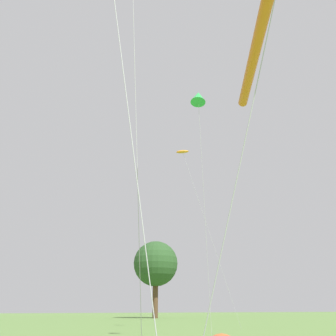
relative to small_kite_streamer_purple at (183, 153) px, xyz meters
name	(u,v)px	position (x,y,z in m)	size (l,w,h in m)	color
small_kite_streamer_purple	(183,153)	(0.00, 0.00, 0.00)	(5.31, 1.36, 14.94)	orange
small_kite_triangle_green	(198,98)	(-4.35, -11.14, -1.41)	(1.73, 1.95, 13.68)	green
tree_shrub_far	(156,264)	(11.78, 36.04, -5.62)	(7.78, 7.78, 12.91)	#513823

